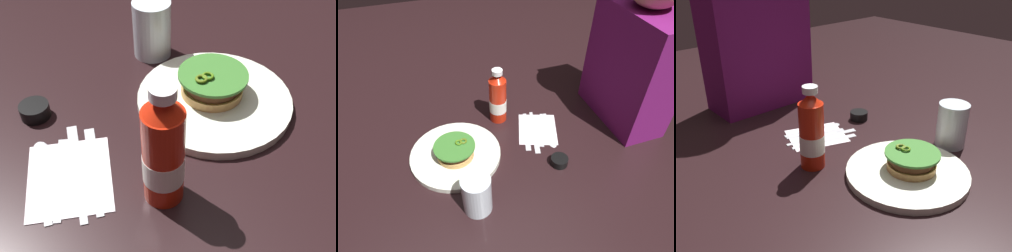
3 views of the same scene
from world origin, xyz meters
The scene contains 11 objects.
ground_plane centered at (0.00, 0.00, 0.00)m, with size 3.00×3.00×0.00m, color black.
dinner_plate centered at (-0.02, -0.04, 0.01)m, with size 0.30×0.30×0.02m, color silver.
burger_sandwich centered at (-0.01, -0.05, 0.04)m, with size 0.13×0.13×0.05m.
ketchup_bottle centered at (-0.16, 0.15, 0.09)m, with size 0.06×0.06×0.21m.
water_glass centered at (0.19, -0.02, 0.06)m, with size 0.08×0.08×0.12m, color silver.
condiment_cup centered at (0.12, 0.27, 0.01)m, with size 0.06×0.06×0.03m, color black.
napkin centered at (-0.05, 0.26, 0.00)m, with size 0.16×0.14×0.00m, color white.
steak_knife centered at (-0.04, 0.22, 0.00)m, with size 0.19×0.07×0.00m.
butter_knife centered at (-0.03, 0.24, 0.00)m, with size 0.21×0.07×0.00m.
fork_utensil centered at (-0.03, 0.27, 0.00)m, with size 0.17×0.09×0.00m.
spoon_utensil centered at (-0.01, 0.30, 0.00)m, with size 0.18×0.06×0.00m.
Camera 1 is at (-0.50, 0.34, 0.53)m, focal length 44.37 mm.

